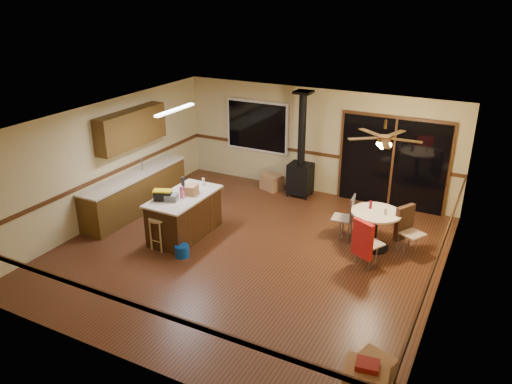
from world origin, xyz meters
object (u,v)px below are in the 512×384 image
Objects in this scene: toolbox_black at (163,196)px; blue_bucket at (182,251)px; dining_table at (375,223)px; box_under_window at (272,182)px; kitchen_island at (185,215)px; chair_right at (405,223)px; toolbox_grey at (167,197)px; chair_near at (364,239)px; box_corner_a at (366,381)px; bar_stool at (159,233)px; box_corner_b at (375,370)px; wood_stove at (301,168)px; chair_left at (348,213)px.

toolbox_black is 1.21× the size of blue_bucket.
toolbox_black is 0.35× the size of dining_table.
blue_bucket is 0.57× the size of box_under_window.
kitchen_island is at bearing 120.50° from blue_bucket.
chair_right reaches higher than kitchen_island.
chair_near is (3.79, 0.75, -0.37)m from toolbox_grey.
toolbox_black reaches higher than box_corner_a.
chair_near is (3.75, 1.13, 0.26)m from bar_stool.
toolbox_black reaches higher than toolbox_grey.
chair_near reaches higher than blue_bucket.
kitchen_island is 3.62× the size of box_corner_b.
wood_stove reaches higher than dining_table.
chair_right is (4.38, 1.80, -0.40)m from toolbox_black.
chair_left is at bearing 33.76° from bar_stool.
wood_stove is 6.52m from box_corner_a.
chair_right reaches higher than blue_bucket.
toolbox_black is (-1.52, -3.44, 0.26)m from wood_stove.
bar_stool is 0.97× the size of chair_right.
chair_right reaches higher than dining_table.
blue_bucket is 3.39m from chair_left.
wood_stove is 4.04m from bar_stool.
chair_left is (-0.60, 0.11, 0.05)m from dining_table.
box_corner_b is at bearing -66.99° from chair_left.
toolbox_black reaches higher than chair_right.
box_corner_a is at bearing -99.90° from box_corner_b.
kitchen_island reaches higher than box_corner_a.
chair_right reaches higher than box_corner_b.
toolbox_grey is at bearing -100.74° from box_under_window.
toolbox_black is 0.48× the size of chair_near.
toolbox_grey reaches higher than box_corner_a.
chair_near is at bearing 20.35° from blue_bucket.
dining_table is at bearing -30.27° from box_under_window.
box_under_window is 6.98m from box_corner_a.
chair_near is (3.64, 0.41, 0.14)m from kitchen_island.
kitchen_island reaches higher than blue_bucket.
box_under_window is at bearing 155.31° from chair_right.
chair_right is (4.32, 1.75, -0.37)m from toolbox_grey.
bar_stool is at bearing 174.60° from blue_bucket.
chair_near is (3.18, 1.18, 0.48)m from blue_bucket.
kitchen_island is 2.40× the size of chair_near.
bar_stool is at bearing -163.25° from chair_near.
toolbox_grey is 0.09m from toolbox_black.
dining_table is 3.73m from box_corner_b.
chair_right is 3.77m from box_corner_b.
wood_stove is 3.96m from blue_bucket.
box_corner_a is at bearing -24.64° from toolbox_black.
box_corner_b is at bearing -18.76° from bar_stool.
chair_right is (2.86, -1.64, -0.13)m from wood_stove.
toolbox_grey reaches higher than bar_stool.
kitchen_island is at bearing -173.50° from chair_near.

